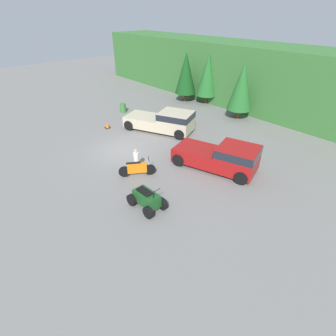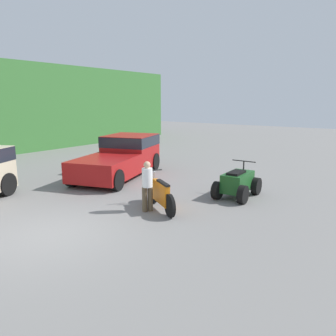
{
  "view_description": "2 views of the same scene",
  "coord_description": "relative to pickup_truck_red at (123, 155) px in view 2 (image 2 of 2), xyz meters",
  "views": [
    {
      "loc": [
        14.82,
        -8.74,
        8.89
      ],
      "look_at": [
        5.1,
        -0.17,
        0.95
      ],
      "focal_mm": 28.0,
      "sensor_mm": 36.0,
      "label": 1
    },
    {
      "loc": [
        -4.63,
        -7.25,
        3.44
      ],
      "look_at": [
        5.1,
        -0.17,
        0.95
      ],
      "focal_mm": 35.0,
      "sensor_mm": 36.0,
      "label": 2
    }
  ],
  "objects": [
    {
      "name": "ground_plane",
      "position": [
        -6.33,
        -3.34,
        -0.95
      ],
      "size": [
        80.0,
        80.0,
        0.0
      ],
      "primitive_type": "plane",
      "color": "slate"
    },
    {
      "name": "dirt_bike",
      "position": [
        -2.96,
        -4.5,
        -0.46
      ],
      "size": [
        1.3,
        1.96,
        1.16
      ],
      "rotation": [
        0.0,
        0.0,
        1.0
      ],
      "color": "black",
      "rests_on": "ground_plane"
    },
    {
      "name": "pickup_truck_red",
      "position": [
        0.0,
        0.0,
        0.0
      ],
      "size": [
        5.68,
        3.7,
        1.79
      ],
      "rotation": [
        0.0,
        0.0,
        0.31
      ],
      "color": "maroon",
      "rests_on": "ground_plane"
    },
    {
      "name": "quad_atv",
      "position": [
        -0.2,
        -5.88,
        -0.45
      ],
      "size": [
        2.03,
        1.24,
        1.25
      ],
      "rotation": [
        0.0,
        0.0,
        0.04
      ],
      "color": "black",
      "rests_on": "ground_plane"
    },
    {
      "name": "rider_person",
      "position": [
        -3.35,
        -4.26,
        -0.08
      ],
      "size": [
        0.46,
        0.46,
        1.6
      ],
      "rotation": [
        0.0,
        0.0,
        0.98
      ],
      "color": "brown",
      "rests_on": "ground_plane"
    }
  ]
}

